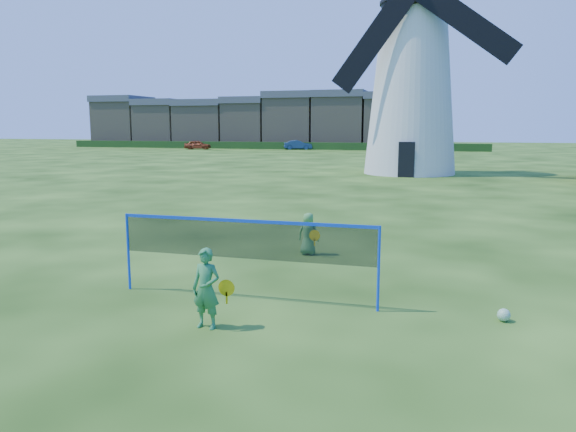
% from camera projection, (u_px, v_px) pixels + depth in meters
% --- Properties ---
extents(ground, '(220.00, 220.00, 0.00)m').
position_uv_depth(ground, '(271.00, 295.00, 10.79)').
color(ground, black).
rests_on(ground, ground).
extents(windmill, '(13.20, 6.20, 18.56)m').
position_uv_depth(windmill, '(412.00, 77.00, 37.34)').
color(windmill, white).
rests_on(windmill, ground).
extents(badminton_net, '(5.05, 0.05, 1.55)m').
position_uv_depth(badminton_net, '(245.00, 241.00, 10.35)').
color(badminton_net, blue).
rests_on(badminton_net, ground).
extents(player_girl, '(0.68, 0.37, 1.33)m').
position_uv_depth(player_girl, '(206.00, 289.00, 8.95)').
color(player_girl, '#338146').
rests_on(player_girl, ground).
extents(player_boy, '(0.63, 0.42, 1.09)m').
position_uv_depth(player_boy, '(308.00, 234.00, 14.11)').
color(player_boy, '#4F9347').
rests_on(player_boy, ground).
extents(play_ball, '(0.22, 0.22, 0.22)m').
position_uv_depth(play_ball, '(504.00, 315.00, 9.33)').
color(play_ball, green).
rests_on(play_ball, ground).
extents(terraced_houses, '(51.50, 8.40, 8.32)m').
position_uv_depth(terraced_houses, '(250.00, 121.00, 85.53)').
color(terraced_houses, '#8C775D').
rests_on(terraced_houses, ground).
extents(hedge, '(62.00, 0.80, 1.00)m').
position_uv_depth(hedge, '(263.00, 145.00, 79.30)').
color(hedge, '#193814').
rests_on(hedge, ground).
extents(car_left, '(3.89, 2.10, 1.26)m').
position_uv_depth(car_left, '(198.00, 145.00, 77.89)').
color(car_left, maroon).
rests_on(car_left, ground).
extents(car_right, '(4.15, 2.51, 1.29)m').
position_uv_depth(car_right, '(298.00, 145.00, 77.41)').
color(car_right, navy).
rests_on(car_right, ground).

